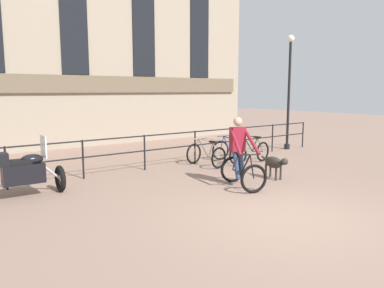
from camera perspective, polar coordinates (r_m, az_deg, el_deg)
name	(u,v)px	position (r m, az deg, el deg)	size (l,w,h in m)	color
ground_plane	(283,217)	(7.36, 13.64, -10.72)	(60.00, 60.00, 0.00)	#8E7060
canal_railing	(145,146)	(11.14, -7.25, -0.36)	(15.05, 0.05, 1.05)	black
building_facade	(70,11)	(16.61, -18.03, 18.68)	(18.00, 0.72, 11.02)	gray
cyclist_with_bike	(240,156)	(9.24, 7.38, -1.78)	(0.99, 1.32, 1.70)	black
dog	(275,163)	(10.20, 12.51, -2.83)	(0.31, 1.00, 0.62)	#332D28
parked_motorcycle	(23,172)	(9.07, -24.39, -3.95)	(1.71, 0.67, 1.35)	black
parked_bicycle_near_lamp	(206,155)	(11.66, 2.15, -1.66)	(0.83, 1.20, 0.86)	black
parked_bicycle_mid_left	(229,152)	(12.29, 5.67, -1.18)	(0.83, 1.20, 0.86)	black
parked_bicycle_mid_right	(250,149)	(12.96, 8.86, -0.75)	(0.79, 1.18, 0.86)	black
street_lamp	(289,86)	(15.40, 14.58, 8.52)	(0.28, 0.28, 4.47)	black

